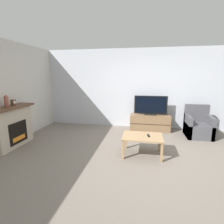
{
  "coord_description": "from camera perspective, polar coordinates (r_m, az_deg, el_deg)",
  "views": [
    {
      "loc": [
        0.02,
        -3.78,
        1.79
      ],
      "look_at": [
        -0.81,
        0.67,
        0.85
      ],
      "focal_mm": 28.0,
      "sensor_mm": 36.0,
      "label": 1
    }
  ],
  "objects": [
    {
      "name": "armchair",
      "position": [
        5.85,
        26.23,
        -4.28
      ],
      "size": [
        0.7,
        0.76,
        0.93
      ],
      "color": "#4C4C51",
      "rests_on": "ground"
    },
    {
      "name": "mantel_clock",
      "position": [
        5.1,
        -29.52,
        2.71
      ],
      "size": [
        0.08,
        0.11,
        0.15
      ],
      "color": "brown",
      "rests_on": "fireplace"
    },
    {
      "name": "wall_back",
      "position": [
        6.14,
        10.44,
        7.42
      ],
      "size": [
        12.0,
        0.06,
        2.7
      ],
      "color": "silver",
      "rests_on": "ground"
    },
    {
      "name": "wall_left",
      "position": [
        5.17,
        -32.22,
        5.04
      ],
      "size": [
        0.06,
        12.0,
        2.7
      ],
      "color": "beige",
      "rests_on": "ground"
    },
    {
      "name": "mantel_vase_centre_left",
      "position": [
        4.93,
        -31.23,
        3.0
      ],
      "size": [
        0.1,
        0.1,
        0.29
      ],
      "color": "#994C3D",
      "rests_on": "fireplace"
    },
    {
      "name": "tv_stand",
      "position": [
        6.0,
        12.24,
        -3.34
      ],
      "size": [
        1.3,
        0.52,
        0.52
      ],
      "color": "brown",
      "rests_on": "ground"
    },
    {
      "name": "fireplace",
      "position": [
        5.13,
        -29.91,
        -4.04
      ],
      "size": [
        0.47,
        1.26,
        1.05
      ],
      "color": "#B7A893",
      "rests_on": "ground"
    },
    {
      "name": "remote",
      "position": [
        4.07,
        11.82,
        -7.55
      ],
      "size": [
        0.06,
        0.15,
        0.02
      ],
      "rotation": [
        0.0,
        0.0,
        0.16
      ],
      "color": "black",
      "rests_on": "coffee_table"
    },
    {
      "name": "tv",
      "position": [
        5.88,
        12.48,
        1.91
      ],
      "size": [
        1.06,
        0.18,
        0.63
      ],
      "color": "black",
      "rests_on": "tv_stand"
    },
    {
      "name": "ground_plane",
      "position": [
        4.18,
        9.57,
        -13.78
      ],
      "size": [
        24.0,
        24.0,
        0.0
      ],
      "primitive_type": "plane",
      "color": "slate"
    },
    {
      "name": "coffee_table",
      "position": [
        4.08,
        9.9,
        -8.46
      ],
      "size": [
        0.9,
        0.65,
        0.45
      ],
      "color": "#A37F56",
      "rests_on": "ground"
    }
  ]
}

